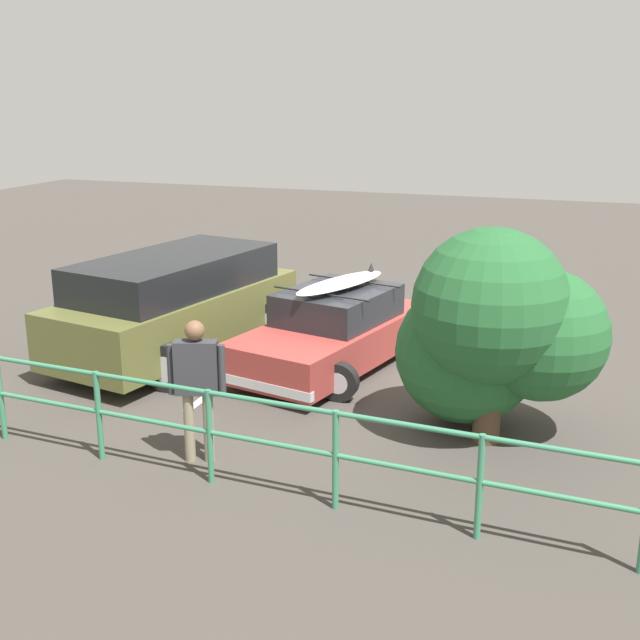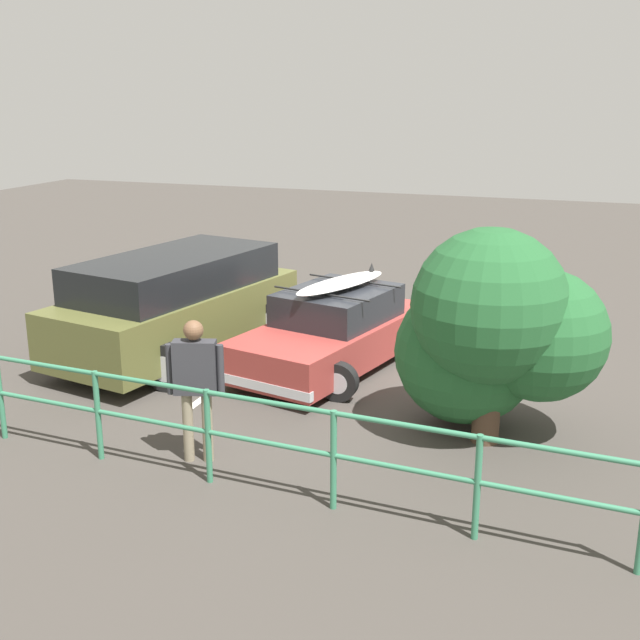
% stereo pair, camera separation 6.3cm
% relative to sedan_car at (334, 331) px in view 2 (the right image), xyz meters
% --- Properties ---
extents(ground_plane, '(44.00, 44.00, 0.02)m').
position_rel_sedan_car_xyz_m(ground_plane, '(-0.22, -0.36, -0.61)').
color(ground_plane, '#423D38').
rests_on(ground_plane, ground).
extents(parking_stripe, '(0.12, 4.95, 0.00)m').
position_rel_sedan_car_xyz_m(parking_stripe, '(1.34, 0.04, -0.60)').
color(parking_stripe, silver).
rests_on(parking_stripe, ground).
extents(sedan_car, '(2.77, 4.21, 1.54)m').
position_rel_sedan_car_xyz_m(sedan_car, '(0.00, 0.00, 0.00)').
color(sedan_car, '#9E3833').
rests_on(sedan_car, ground).
extents(suv_car, '(3.15, 4.91, 1.73)m').
position_rel_sedan_car_xyz_m(suv_car, '(2.66, 0.34, 0.30)').
color(suv_car, brown).
rests_on(suv_car, ground).
extents(person_bystander, '(0.66, 0.34, 1.77)m').
position_rel_sedan_car_xyz_m(person_bystander, '(0.43, 3.83, 0.47)').
color(person_bystander, gray).
rests_on(person_bystander, ground).
extents(railing_fence, '(9.24, 0.63, 1.13)m').
position_rel_sedan_car_xyz_m(railing_fence, '(0.04, 4.29, 0.15)').
color(railing_fence, '#387F5B').
rests_on(railing_fence, ground).
extents(bush_near_left, '(2.72, 2.33, 2.75)m').
position_rel_sedan_car_xyz_m(bush_near_left, '(-2.74, 1.86, 0.82)').
color(bush_near_left, '#4C3828').
rests_on(bush_near_left, ground).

